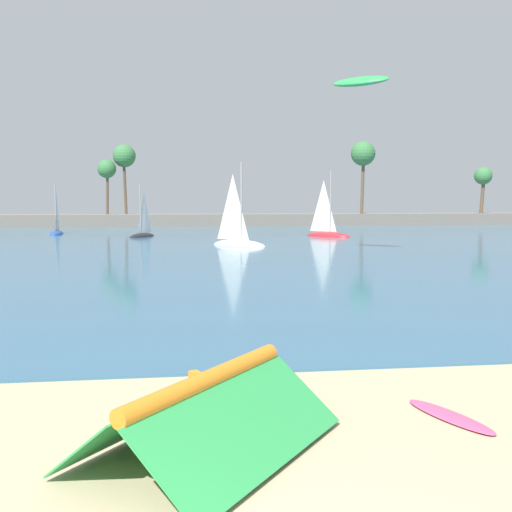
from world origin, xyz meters
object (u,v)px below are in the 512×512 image
Objects in this scene: sailboat_near_shore at (238,238)px; sailboat_mid_bay at (57,229)px; folded_kite at (208,399)px; backpack_near_kite at (195,382)px; sailboat_far_left at (327,230)px; kite_aloft_high_over_bay at (360,81)px; surfboard at (450,416)px; sailboat_toward_headland at (142,232)px.

sailboat_near_shore is 1.23× the size of sailboat_mid_bay.
backpack_near_kite is (-0.14, 3.06, -0.68)m from folded_kite.
sailboat_mid_bay is 30.43m from sailboat_far_left.
kite_aloft_high_over_bay is at bearing -98.38° from sailboat_far_left.
surfboard is 0.28× the size of sailboat_far_left.
sailboat_toward_headland is 0.80× the size of sailboat_far_left.
sailboat_near_shore is at bearing -55.63° from sailboat_toward_headland.
sailboat_toward_headland is (-4.22, 51.21, 0.39)m from backpack_near_kite.
backpack_near_kite is at bearing -107.30° from sailboat_far_left.
kite_aloft_high_over_bay reaches higher than sailboat_far_left.
surfboard is at bearing -89.83° from sailboat_near_shore.
sailboat_near_shore reaches higher than folded_kite.
sailboat_far_left is (29.48, -7.54, 0.11)m from sailboat_mid_bay.
sailboat_far_left is 24.30m from kite_aloft_high_over_bay.
backpack_near_kite is 0.06× the size of sailboat_far_left.
backpack_near_kite is at bearing 102.83° from kite_aloft_high_over_bay.
sailboat_far_left is at bearing 72.70° from backpack_near_kite.
kite_aloft_high_over_bay reaches higher than sailboat_near_shore.
backpack_near_kite is 32.96m from kite_aloft_high_over_bay.
kite_aloft_high_over_bay is (26.36, -28.73, 11.58)m from sailboat_mid_bay.
sailboat_far_left is at bearing -62.04° from kite_aloft_high_over_bay.
sailboat_near_shore is at bearing 83.04° from backpack_near_kite.
surfboard is at bearing -80.42° from sailboat_toward_headland.
sailboat_toward_headland is (-9.01, 53.39, 0.56)m from surfboard.
kite_aloft_high_over_bay reaches higher than surfboard.
sailboat_toward_headland is at bearing 94.59° from folded_kite.
surfboard is 0.52× the size of kite_aloft_high_over_bay.
sailboat_mid_bay is at bearing 176.21° from surfboard.
backpack_near_kite is at bearing 92.60° from folded_kite.
sailboat_near_shore is 26.49m from sailboat_mid_bay.
sailboat_toward_headland is at bearing 124.37° from sailboat_near_shore.
sailboat_toward_headland is (-4.36, 54.27, -0.29)m from folded_kite.
sailboat_mid_bay reaches higher than folded_kite.
folded_kite is 54.45m from sailboat_toward_headland.
sailboat_near_shore is at bearing -44.83° from sailboat_mid_bay.
sailboat_mid_bay is at bearing -11.13° from kite_aloft_high_over_bay.
kite_aloft_high_over_bay is (7.46, 30.33, 12.16)m from surfboard.
kite_aloft_high_over_bay reaches higher than backpack_near_kite.
kite_aloft_high_over_bay is at bearing 68.81° from folded_kite.
sailboat_far_left reaches higher than sailboat_mid_bay.
surfboard is 33.52m from kite_aloft_high_over_bay.
sailboat_far_left is at bearing 73.80° from folded_kite.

